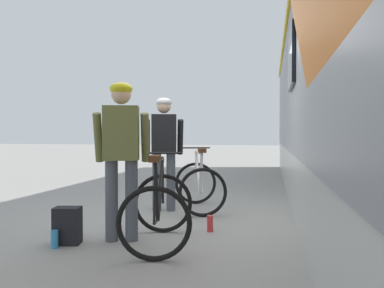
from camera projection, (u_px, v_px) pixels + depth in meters
name	position (u px, v px, depth m)	size (l,w,h in m)	color
ground_plane	(194.00, 221.00, 5.02)	(80.00, 80.00, 0.00)	gray
cyclist_near_in_olive	(121.00, 146.00, 4.05)	(0.66, 0.42, 1.76)	#4C515B
cyclist_far_in_dark	(164.00, 143.00, 5.68)	(0.66, 0.43, 1.76)	#4C515B
bicycle_near_black	(159.00, 208.00, 3.89)	(0.92, 1.20, 0.99)	black
bicycle_far_white	(199.00, 184.00, 5.76)	(1.00, 1.23, 0.99)	black
backpack_on_platform	(67.00, 226.00, 3.94)	(0.28, 0.18, 0.40)	black
water_bottle_near_the_bikes	(210.00, 224.00, 4.46)	(0.08, 0.08, 0.20)	red
water_bottle_by_the_backpack	(55.00, 239.00, 3.80)	(0.07, 0.07, 0.19)	#338CCC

